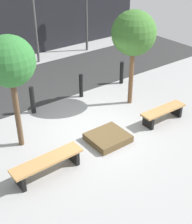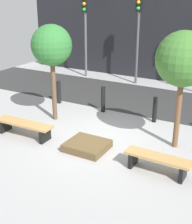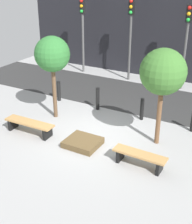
{
  "view_description": "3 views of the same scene",
  "coord_description": "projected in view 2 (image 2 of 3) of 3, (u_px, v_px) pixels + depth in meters",
  "views": [
    {
      "loc": [
        -4.83,
        -6.55,
        5.42
      ],
      "look_at": [
        -0.19,
        -0.38,
        0.9
      ],
      "focal_mm": 50.0,
      "sensor_mm": 36.0,
      "label": 1
    },
    {
      "loc": [
        4.06,
        -7.46,
        4.19
      ],
      "look_at": [
        0.32,
        -0.76,
        1.21
      ],
      "focal_mm": 50.0,
      "sensor_mm": 36.0,
      "label": 2
    },
    {
      "loc": [
        4.83,
        -8.44,
        5.51
      ],
      "look_at": [
        0.44,
        -0.57,
        1.29
      ],
      "focal_mm": 50.0,
      "sensor_mm": 36.0,
      "label": 3
    }
  ],
  "objects": [
    {
      "name": "bollard_far_left",
      "position": [
        59.0,
        92.0,
        12.34
      ],
      "size": [
        0.16,
        0.16,
        0.9
      ],
      "primitive_type": "cylinder",
      "color": "black",
      "rests_on": "ground"
    },
    {
      "name": "traffic_light_west",
      "position": [
        85.0,
        22.0,
        15.45
      ],
      "size": [
        0.28,
        0.27,
        4.0
      ],
      "color": "#555555",
      "rests_on": "ground"
    },
    {
      "name": "bollard_left",
      "position": [
        103.0,
        99.0,
        11.43
      ],
      "size": [
        0.16,
        0.16,
        0.96
      ],
      "primitive_type": "cylinder",
      "color": "black",
      "rests_on": "ground"
    },
    {
      "name": "tree_behind_right_bench",
      "position": [
        183.0,
        60.0,
        8.1
      ],
      "size": [
        1.48,
        1.48,
        3.28
      ],
      "color": "brown",
      "rests_on": "ground"
    },
    {
      "name": "tree_behind_left_bench",
      "position": [
        52.0,
        46.0,
        10.03
      ],
      "size": [
        1.33,
        1.33,
        3.23
      ],
      "color": "brown",
      "rests_on": "ground"
    },
    {
      "name": "building_facade",
      "position": [
        176.0,
        35.0,
        14.81
      ],
      "size": [
        16.2,
        0.5,
        4.45
      ],
      "primitive_type": "cube",
      "color": "black",
      "rests_on": "ground"
    },
    {
      "name": "bollard_center",
      "position": [
        155.0,
        110.0,
        10.54
      ],
      "size": [
        0.15,
        0.15,
        0.89
      ],
      "primitive_type": "cylinder",
      "color": "black",
      "rests_on": "ground"
    },
    {
      "name": "planter_bed",
      "position": [
        87.0,
        146.0,
        8.82
      ],
      "size": [
        1.13,
        1.02,
        0.21
      ],
      "primitive_type": "cube",
      "color": "brown",
      "rests_on": "ground"
    },
    {
      "name": "road_strip",
      "position": [
        148.0,
        100.0,
        12.83
      ],
      "size": [
        18.0,
        3.62,
        0.01
      ],
      "primitive_type": "cube",
      "color": "#2E2E2E",
      "rests_on": "ground"
    },
    {
      "name": "ground_plane",
      "position": [
        99.0,
        139.0,
        9.43
      ],
      "size": [
        18.0,
        18.0,
        0.0
      ],
      "primitive_type": "plane",
      "color": "#9C9C9C"
    },
    {
      "name": "traffic_light_mid_west",
      "position": [
        138.0,
        23.0,
        14.15
      ],
      "size": [
        0.28,
        0.27,
        4.12
      ],
      "color": "#4D4D4D",
      "rests_on": "ground"
    },
    {
      "name": "bench_left",
      "position": [
        24.0,
        126.0,
        9.54
      ],
      "size": [
        1.93,
        0.51,
        0.46
      ],
      "rotation": [
        0.0,
        0.0,
        0.02
      ],
      "color": "black",
      "rests_on": "ground"
    },
    {
      "name": "bench_right",
      "position": [
        157.0,
        161.0,
        7.61
      ],
      "size": [
        1.66,
        0.47,
        0.45
      ],
      "rotation": [
        0.0,
        0.0,
        -0.02
      ],
      "color": "black",
      "rests_on": "ground"
    }
  ]
}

